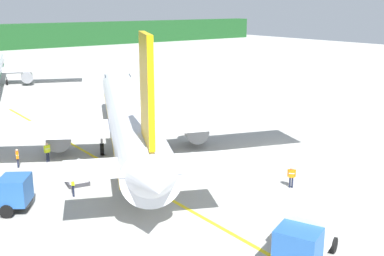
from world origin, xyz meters
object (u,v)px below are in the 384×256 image
cargo_container_near (77,173)px  airliner_foreground (129,116)px  service_truck_pushback (311,228)px  crew_loader_left (47,151)px  cargo_container_mid (148,180)px  crew_marshaller (17,157)px  crew_supervisor (73,182)px  crew_loader_right (291,175)px

cargo_container_near → airliner_foreground: bearing=34.7°
service_truck_pushback → cargo_container_near: (-5.95, 17.74, -0.65)m
cargo_container_near → crew_loader_left: cargo_container_near is taller
cargo_container_mid → crew_loader_left: bearing=107.0°
airliner_foreground → service_truck_pushback: (-1.69, -23.02, -1.86)m
crew_marshaller → crew_supervisor: (1.20, -8.78, 0.10)m
crew_marshaller → crew_loader_left: crew_loader_left is taller
airliner_foreground → crew_supervisor: airliner_foreground is taller
cargo_container_near → crew_loader_right: bearing=-39.4°
service_truck_pushback → crew_marshaller: (-8.37, 24.42, -0.56)m
crew_marshaller → crew_loader_right: (15.09, -17.08, 0.01)m
service_truck_pushback → crew_loader_left: size_ratio=3.67×
crew_loader_right → cargo_container_mid: bearing=147.5°
airliner_foreground → cargo_container_mid: bearing=-112.2°
cargo_container_mid → crew_supervisor: bearing=152.3°
airliner_foreground → crew_marshaller: (-10.06, 1.41, -2.42)m
airliner_foreground → crew_supervisor: (-8.86, -7.37, -2.33)m
service_truck_pushback → cargo_container_near: 18.72m
service_truck_pushback → crew_loader_left: service_truck_pushback is taller
cargo_container_near → crew_marshaller: bearing=109.9°
service_truck_pushback → cargo_container_mid: service_truck_pushback is taller
crew_loader_left → cargo_container_near: bearing=-91.3°
crew_marshaller → airliner_foreground: bearing=-8.0°
cargo_container_mid → crew_supervisor: 5.43m
cargo_container_near → cargo_container_mid: size_ratio=0.94×
airliner_foreground → crew_marshaller: 10.44m
cargo_container_mid → crew_loader_right: bearing=-32.5°
cargo_container_near → crew_loader_right: (12.66, -10.40, 0.10)m
cargo_container_near → crew_loader_left: bearing=88.7°
airliner_foreground → crew_loader_left: (-7.48, 1.35, -2.35)m
service_truck_pushback → crew_loader_right: bearing=47.5°
cargo_container_mid → crew_supervisor: cargo_container_mid is taller
airliner_foreground → crew_loader_right: (5.03, -15.68, -2.41)m
crew_loader_left → crew_loader_right: (12.51, -17.03, -0.06)m
airliner_foreground → crew_loader_left: 7.95m
service_truck_pushback → crew_supervisor: 17.22m
service_truck_pushback → crew_loader_left: (-5.79, 24.36, -0.49)m
crew_loader_right → crew_marshaller: bearing=131.4°
crew_loader_left → crew_supervisor: crew_supervisor is taller
service_truck_pushback → cargo_container_mid: 13.34m
crew_supervisor → crew_marshaller: bearing=97.8°
cargo_container_mid → crew_supervisor: size_ratio=1.12×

